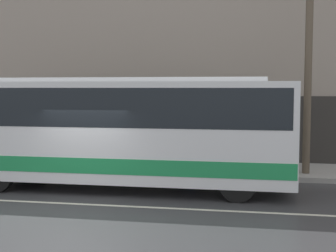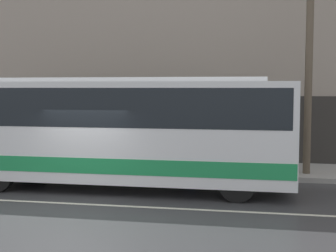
# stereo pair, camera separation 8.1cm
# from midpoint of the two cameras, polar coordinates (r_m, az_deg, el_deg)

# --- Properties ---
(ground_plane) EXTENTS (60.00, 60.00, 0.00)m
(ground_plane) POSITION_cam_midpoint_polar(r_m,az_deg,el_deg) (13.04, -11.44, -9.30)
(ground_plane) COLOR #38383A
(sidewalk) EXTENTS (60.00, 3.16, 0.17)m
(sidewalk) POSITION_cam_midpoint_polar(r_m,az_deg,el_deg) (18.21, -4.93, -4.94)
(sidewalk) COLOR #A09E99
(sidewalk) RESTS_ON ground_plane
(building_facade) EXTENTS (60.00, 0.35, 11.69)m
(building_facade) POSITION_cam_midpoint_polar(r_m,az_deg,el_deg) (19.77, -3.71, 11.98)
(building_facade) COLOR gray
(building_facade) RESTS_ON ground_plane
(lane_stripe) EXTENTS (54.00, 0.14, 0.01)m
(lane_stripe) POSITION_cam_midpoint_polar(r_m,az_deg,el_deg) (13.04, -11.44, -9.28)
(lane_stripe) COLOR beige
(lane_stripe) RESTS_ON ground_plane
(transit_bus) EXTENTS (11.17, 2.49, 3.43)m
(transit_bus) POSITION_cam_midpoint_polar(r_m,az_deg,el_deg) (14.55, -7.32, -0.07)
(transit_bus) COLOR white
(transit_bus) RESTS_ON ground_plane
(utility_pole_near) EXTENTS (0.25, 0.25, 8.48)m
(utility_pole_near) POSITION_cam_midpoint_polar(r_m,az_deg,el_deg) (16.76, 16.64, 8.89)
(utility_pole_near) COLOR brown
(utility_pole_near) RESTS_ON sidewalk
(pedestrian_waiting) EXTENTS (0.36, 0.36, 1.52)m
(pedestrian_waiting) POSITION_cam_midpoint_polar(r_m,az_deg,el_deg) (17.01, 2.48, -2.96)
(pedestrian_waiting) COLOR navy
(pedestrian_waiting) RESTS_ON sidewalk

